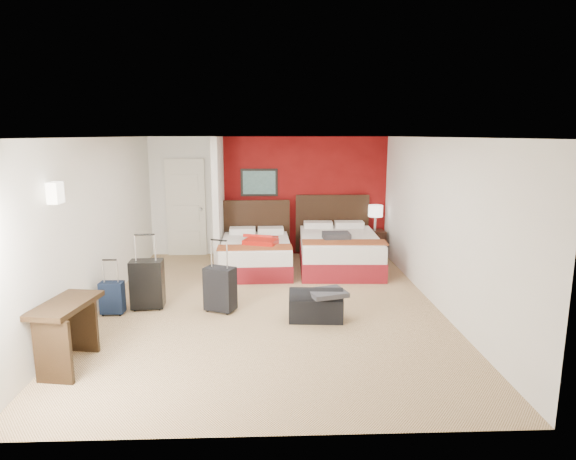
{
  "coord_description": "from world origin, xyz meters",
  "views": [
    {
      "loc": [
        0.02,
        -6.97,
        2.54
      ],
      "look_at": [
        0.31,
        0.8,
        1.0
      ],
      "focal_mm": 30.14,
      "sensor_mm": 36.0,
      "label": 1
    }
  ],
  "objects_px": {
    "bed_left": "(256,255)",
    "table_lamp": "(375,218)",
    "suitcase_charcoal": "(220,291)",
    "red_suitcase_open": "(261,240)",
    "suitcase_black": "(147,286)",
    "bed_right": "(339,252)",
    "nightstand": "(374,244)",
    "suitcase_navy": "(112,299)",
    "desk": "(68,334)",
    "duffel_bag": "(316,307)"
  },
  "relations": [
    {
      "from": "nightstand",
      "to": "suitcase_charcoal",
      "type": "bearing_deg",
      "value": -138.3
    },
    {
      "from": "bed_left",
      "to": "duffel_bag",
      "type": "xyz_separation_m",
      "value": [
        0.9,
        -2.58,
        -0.09
      ]
    },
    {
      "from": "table_lamp",
      "to": "duffel_bag",
      "type": "bearing_deg",
      "value": -114.13
    },
    {
      "from": "red_suitcase_open",
      "to": "suitcase_charcoal",
      "type": "relative_size",
      "value": 1.28
    },
    {
      "from": "duffel_bag",
      "to": "bed_left",
      "type": "bearing_deg",
      "value": 113.58
    },
    {
      "from": "nightstand",
      "to": "suitcase_black",
      "type": "distance_m",
      "value": 4.99
    },
    {
      "from": "bed_right",
      "to": "desk",
      "type": "bearing_deg",
      "value": -129.8
    },
    {
      "from": "bed_right",
      "to": "suitcase_charcoal",
      "type": "xyz_separation_m",
      "value": [
        -2.06,
        -2.28,
        -0.0
      ]
    },
    {
      "from": "nightstand",
      "to": "table_lamp",
      "type": "height_order",
      "value": "table_lamp"
    },
    {
      "from": "table_lamp",
      "to": "desk",
      "type": "distance_m",
      "value": 6.53
    },
    {
      "from": "suitcase_black",
      "to": "suitcase_navy",
      "type": "xyz_separation_m",
      "value": [
        -0.45,
        -0.23,
        -0.13
      ]
    },
    {
      "from": "red_suitcase_open",
      "to": "table_lamp",
      "type": "distance_m",
      "value": 2.6
    },
    {
      "from": "red_suitcase_open",
      "to": "table_lamp",
      "type": "bearing_deg",
      "value": 42.15
    },
    {
      "from": "bed_left",
      "to": "bed_right",
      "type": "xyz_separation_m",
      "value": [
        1.6,
        0.09,
        0.04
      ]
    },
    {
      "from": "suitcase_black",
      "to": "duffel_bag",
      "type": "xyz_separation_m",
      "value": [
        2.44,
        -0.54,
        -0.16
      ]
    },
    {
      "from": "suitcase_charcoal",
      "to": "duffel_bag",
      "type": "bearing_deg",
      "value": 8.14
    },
    {
      "from": "nightstand",
      "to": "suitcase_charcoal",
      "type": "xyz_separation_m",
      "value": [
        -2.93,
        -3.12,
        0.03
      ]
    },
    {
      "from": "suitcase_charcoal",
      "to": "red_suitcase_open",
      "type": "bearing_deg",
      "value": 99.1
    },
    {
      "from": "nightstand",
      "to": "duffel_bag",
      "type": "bearing_deg",
      "value": -119.22
    },
    {
      "from": "suitcase_black",
      "to": "bed_right",
      "type": "bearing_deg",
      "value": 31.03
    },
    {
      "from": "bed_right",
      "to": "suitcase_charcoal",
      "type": "relative_size",
      "value": 3.37
    },
    {
      "from": "suitcase_black",
      "to": "suitcase_navy",
      "type": "relative_size",
      "value": 1.56
    },
    {
      "from": "nightstand",
      "to": "red_suitcase_open",
      "type": "bearing_deg",
      "value": -161.68
    },
    {
      "from": "suitcase_charcoal",
      "to": "table_lamp",
      "type": "bearing_deg",
      "value": 70.81
    },
    {
      "from": "desk",
      "to": "suitcase_black",
      "type": "bearing_deg",
      "value": 86.01
    },
    {
      "from": "red_suitcase_open",
      "to": "bed_left",
      "type": "bearing_deg",
      "value": 153.74
    },
    {
      "from": "suitcase_navy",
      "to": "desk",
      "type": "xyz_separation_m",
      "value": [
        0.02,
        -1.58,
        0.15
      ]
    },
    {
      "from": "bed_right",
      "to": "suitcase_charcoal",
      "type": "bearing_deg",
      "value": -129.67
    },
    {
      "from": "duffel_bag",
      "to": "table_lamp",
      "type": "bearing_deg",
      "value": 70.16
    },
    {
      "from": "duffel_bag",
      "to": "desk",
      "type": "relative_size",
      "value": 0.83
    },
    {
      "from": "bed_left",
      "to": "nightstand",
      "type": "height_order",
      "value": "nightstand"
    },
    {
      "from": "red_suitcase_open",
      "to": "duffel_bag",
      "type": "bearing_deg",
      "value": -53.32
    },
    {
      "from": "nightstand",
      "to": "desk",
      "type": "relative_size",
      "value": 0.63
    },
    {
      "from": "nightstand",
      "to": "bed_right",
      "type": "bearing_deg",
      "value": -141.17
    },
    {
      "from": "suitcase_navy",
      "to": "table_lamp",
      "type": "bearing_deg",
      "value": 36.51
    },
    {
      "from": "bed_left",
      "to": "desk",
      "type": "bearing_deg",
      "value": -118.54
    },
    {
      "from": "bed_left",
      "to": "suitcase_charcoal",
      "type": "xyz_separation_m",
      "value": [
        -0.46,
        -2.19,
        0.03
      ]
    },
    {
      "from": "suitcase_charcoal",
      "to": "duffel_bag",
      "type": "xyz_separation_m",
      "value": [
        1.36,
        -0.39,
        -0.13
      ]
    },
    {
      "from": "bed_left",
      "to": "suitcase_charcoal",
      "type": "height_order",
      "value": "suitcase_charcoal"
    },
    {
      "from": "suitcase_black",
      "to": "desk",
      "type": "bearing_deg",
      "value": -106.28
    },
    {
      "from": "bed_right",
      "to": "table_lamp",
      "type": "xyz_separation_m",
      "value": [
        0.87,
        0.84,
        0.51
      ]
    },
    {
      "from": "bed_left",
      "to": "table_lamp",
      "type": "relative_size",
      "value": 3.48
    },
    {
      "from": "nightstand",
      "to": "suitcase_navy",
      "type": "relative_size",
      "value": 1.24
    },
    {
      "from": "suitcase_charcoal",
      "to": "desk",
      "type": "height_order",
      "value": "desk"
    },
    {
      "from": "bed_left",
      "to": "desk",
      "type": "xyz_separation_m",
      "value": [
        -1.97,
        -3.85,
        0.09
      ]
    },
    {
      "from": "bed_left",
      "to": "red_suitcase_open",
      "type": "bearing_deg",
      "value": -46.46
    },
    {
      "from": "table_lamp",
      "to": "suitcase_navy",
      "type": "distance_m",
      "value": 5.52
    },
    {
      "from": "suitcase_charcoal",
      "to": "suitcase_black",
      "type": "bearing_deg",
      "value": -164.17
    },
    {
      "from": "bed_right",
      "to": "table_lamp",
      "type": "distance_m",
      "value": 1.31
    },
    {
      "from": "bed_left",
      "to": "suitcase_black",
      "type": "bearing_deg",
      "value": -128.57
    }
  ]
}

